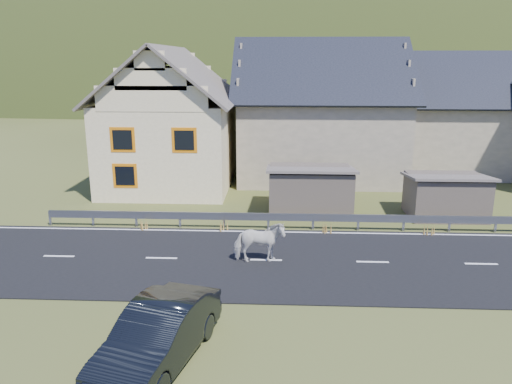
{
  "coord_description": "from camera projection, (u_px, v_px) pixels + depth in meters",
  "views": [
    {
      "loc": [
        -3.55,
        -17.57,
        7.38
      ],
      "look_at": [
        -4.48,
        2.22,
        2.11
      ],
      "focal_mm": 35.0,
      "sensor_mm": 36.0,
      "label": 1
    }
  ],
  "objects": [
    {
      "name": "shed_right",
      "position": [
        446.0,
        196.0,
        24.02
      ],
      "size": [
        3.8,
        2.9,
        2.2
      ],
      "primitive_type": "cube",
      "color": "brown",
      "rests_on": "ground"
    },
    {
      "name": "mountain",
      "position": [
        301.0,
        131.0,
        197.36
      ],
      "size": [
        440.0,
        280.0,
        260.0
      ],
      "primitive_type": "ellipsoid",
      "color": "#1D300E",
      "rests_on": "ground"
    },
    {
      "name": "ground",
      "position": [
        372.0,
        263.0,
        18.69
      ],
      "size": [
        160.0,
        160.0,
        0.0
      ],
      "primitive_type": "plane",
      "color": "#383E18",
      "rests_on": "ground"
    },
    {
      "name": "shed_left",
      "position": [
        310.0,
        190.0,
        24.78
      ],
      "size": [
        4.3,
        3.3,
        2.4
      ],
      "primitive_type": "cube",
      "color": "brown",
      "rests_on": "ground"
    },
    {
      "name": "guardrail",
      "position": [
        358.0,
        218.0,
        22.1
      ],
      "size": [
        28.1,
        0.09,
        0.75
      ],
      "color": "#93969B",
      "rests_on": "ground"
    },
    {
      "name": "house_stone_a",
      "position": [
        319.0,
        104.0,
        32.03
      ],
      "size": [
        10.8,
        9.8,
        8.9
      ],
      "color": "tan",
      "rests_on": "ground"
    },
    {
      "name": "lane_markings",
      "position": [
        373.0,
        262.0,
        18.68
      ],
      "size": [
        60.0,
        6.6,
        0.01
      ],
      "primitive_type": "cube",
      "color": "silver",
      "rests_on": "road"
    },
    {
      "name": "house_cream",
      "position": [
        171.0,
        112.0,
        29.61
      ],
      "size": [
        7.8,
        9.8,
        8.3
      ],
      "color": "#FFEAB4",
      "rests_on": "ground"
    },
    {
      "name": "conifer_patch",
      "position": [
        76.0,
        65.0,
        125.84
      ],
      "size": [
        76.0,
        50.0,
        28.0
      ],
      "primitive_type": "ellipsoid",
      "color": "black",
      "rests_on": "ground"
    },
    {
      "name": "house_stone_b",
      "position": [
        466.0,
        108.0,
        33.6
      ],
      "size": [
        9.8,
        8.8,
        8.1
      ],
      "color": "tan",
      "rests_on": "ground"
    },
    {
      "name": "car",
      "position": [
        158.0,
        335.0,
        12.35
      ],
      "size": [
        2.7,
        4.9,
        1.53
      ],
      "primitive_type": "imported",
      "rotation": [
        0.0,
        0.0,
        -0.25
      ],
      "color": "black",
      "rests_on": "ground"
    },
    {
      "name": "horse",
      "position": [
        259.0,
        242.0,
        18.48
      ],
      "size": [
        1.05,
        1.94,
        1.57
      ],
      "primitive_type": "imported",
      "rotation": [
        0.0,
        0.0,
        1.68
      ],
      "color": "silver",
      "rests_on": "road"
    },
    {
      "name": "road",
      "position": [
        373.0,
        262.0,
        18.69
      ],
      "size": [
        60.0,
        7.0,
        0.04
      ],
      "primitive_type": "cube",
      "color": "black",
      "rests_on": "ground"
    }
  ]
}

